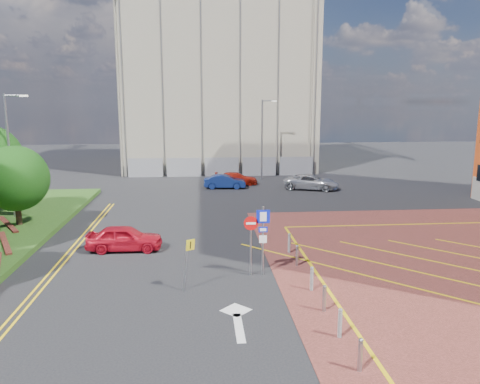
{
  "coord_description": "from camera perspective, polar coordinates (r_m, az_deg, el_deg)",
  "views": [
    {
      "loc": [
        -2.25,
        -19.12,
        7.78
      ],
      "look_at": [
        -0.34,
        3.32,
        3.43
      ],
      "focal_mm": 35.0,
      "sensor_mm": 36.0,
      "label": 1
    }
  ],
  "objects": [
    {
      "name": "car_red_back",
      "position": [
        44.55,
        -0.47,
        1.65
      ],
      "size": [
        4.12,
        1.78,
        1.18
      ],
      "primitive_type": "imported",
      "rotation": [
        0.0,
        0.0,
        1.54
      ],
      "color": "#B61E0F",
      "rests_on": "ground"
    },
    {
      "name": "car_blue_back",
      "position": [
        42.66,
        -1.86,
        1.28
      ],
      "size": [
        3.87,
        1.58,
        1.25
      ],
      "primitive_type": "imported",
      "rotation": [
        0.0,
        0.0,
        1.5
      ],
      "color": "navy",
      "rests_on": "ground"
    },
    {
      "name": "bollard_row",
      "position": [
        19.46,
        9.2,
        -11.27
      ],
      "size": [
        0.14,
        11.14,
        0.9
      ],
      "color": "#9EA0A8",
      "rests_on": "forecourt"
    },
    {
      "name": "ground",
      "position": [
        20.76,
        1.74,
        -11.07
      ],
      "size": [
        140.0,
        140.0,
        0.0
      ],
      "primitive_type": "plane",
      "color": "black",
      "rests_on": "ground"
    },
    {
      "name": "tree_c",
      "position": [
        31.55,
        -25.71,
        1.49
      ],
      "size": [
        4.0,
        4.0,
        4.9
      ],
      "color": "#3D2B1C",
      "rests_on": "grass_bed"
    },
    {
      "name": "warning_sign",
      "position": [
        19.63,
        -6.44,
        -8.01
      ],
      "size": [
        0.57,
        0.38,
        2.25
      ],
      "color": "#9EA0A8",
      "rests_on": "ground"
    },
    {
      "name": "lamp_left_far",
      "position": [
        33.56,
        -26.2,
        4.49
      ],
      "size": [
        1.53,
        0.16,
        8.0
      ],
      "color": "#9EA0A8",
      "rests_on": "grass_bed"
    },
    {
      "name": "construction_building",
      "position": [
        59.25,
        -2.77,
        14.04
      ],
      "size": [
        21.2,
        19.2,
        22.0
      ],
      "primitive_type": "cube",
      "color": "#A29A84",
      "rests_on": "ground"
    },
    {
      "name": "sign_cluster",
      "position": [
        21.09,
        2.27,
        -5.11
      ],
      "size": [
        1.17,
        0.12,
        3.2
      ],
      "color": "#9EA0A8",
      "rests_on": "ground"
    },
    {
      "name": "car_silver_back",
      "position": [
        42.62,
        8.67,
        1.23
      ],
      "size": [
        5.37,
        3.77,
        1.36
      ],
      "primitive_type": "imported",
      "rotation": [
        0.0,
        0.0,
        1.23
      ],
      "color": "#B4B5BC",
      "rests_on": "ground"
    },
    {
      "name": "construction_fence",
      "position": [
        49.69,
        -1.08,
        3.1
      ],
      "size": [
        21.6,
        0.06,
        2.0
      ],
      "primitive_type": "cube",
      "color": "gray",
      "rests_on": "ground"
    },
    {
      "name": "car_red_left",
      "position": [
        25.67,
        -13.9,
        -5.46
      ],
      "size": [
        3.98,
        1.65,
        1.35
      ],
      "primitive_type": "imported",
      "rotation": [
        0.0,
        0.0,
        1.56
      ],
      "color": "red",
      "rests_on": "ground"
    },
    {
      "name": "lamp_back",
      "position": [
        47.67,
        2.79,
        6.81
      ],
      "size": [
        1.53,
        0.16,
        8.0
      ],
      "color": "#9EA0A8",
      "rests_on": "ground"
    }
  ]
}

